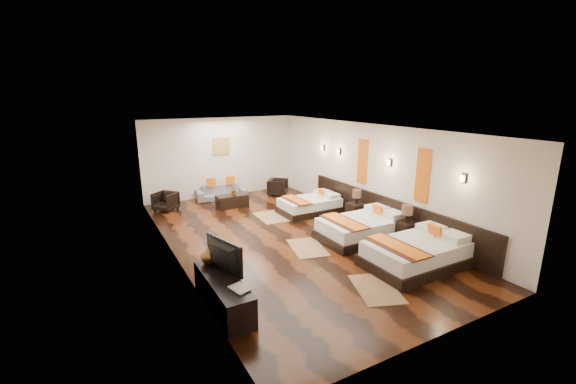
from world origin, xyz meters
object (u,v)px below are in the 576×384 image
bed_far (310,205)px  armchair_left (166,201)px  bed_near (417,253)px  armchair_right (278,187)px  figurine (209,254)px  table_plant (234,190)px  book (233,291)px  bed_mid (363,228)px  tv (219,256)px  nightstand_a (406,230)px  sofa (221,192)px  tv_console (223,293)px  nightstand_b (356,210)px  coffee_table (232,201)px

bed_far → armchair_left: 4.59m
bed_near → armchair_right: (0.06, 6.58, 0.01)m
figurine → table_plant: figurine is taller
bed_near → book: bed_near is taller
bed_mid → tv: (-4.15, -1.08, 0.56)m
book → figurine: size_ratio=0.98×
nightstand_a → figurine: 4.96m
tv → table_plant: bearing=-39.0°
armchair_left → armchair_right: (3.96, -0.12, 0.01)m
nightstand_a → sofa: nightstand_a is taller
tv → table_plant: tv is taller
bed_far → tv: tv is taller
armchair_left → table_plant: (2.07, -0.66, 0.25)m
nightstand_a → book: nightstand_a is taller
bed_mid → nightstand_a: (0.75, -0.73, 0.06)m
nightstand_a → tv_console: (-4.95, -0.61, -0.07)m
bed_far → table_plant: 2.56m
bed_far → sofa: size_ratio=1.09×
book → bed_far: bearing=46.0°
bed_far → book: size_ratio=5.53×
nightstand_b → armchair_right: nightstand_b is taller
bed_far → nightstand_b: 1.50m
nightstand_a → armchair_right: 5.56m
bed_mid → sofa: bed_mid is taller
nightstand_a → sofa: size_ratio=0.57×
bed_near → tv_console: 4.22m
sofa → coffee_table: bearing=-80.8°
bed_mid → armchair_right: bed_mid is taller
tv_console → bed_far: bearing=42.4°
armchair_right → nightstand_b: bearing=-128.1°
figurine → armchair_right: 6.91m
nightstand_b → armchair_right: size_ratio=1.39×
armchair_left → nightstand_b: bearing=11.1°
coffee_table → tv_console: bearing=-112.2°
nightstand_b → book: size_ratio=2.76×
tv → armchair_left: tv is taller
bed_near → sofa: (-1.91, 7.10, -0.04)m
bed_near → bed_mid: bearing=90.0°
bed_far → figurine: bearing=-143.2°
tv → armchair_right: bearing=-51.1°
bed_far → nightstand_a: nightstand_a is taller
bed_mid → book: 4.60m
figurine → bed_far: bearing=36.8°
book → armchair_left: 6.78m
bed_mid → tv: tv is taller
sofa → nightstand_b: bearing=-48.0°
coffee_table → nightstand_b: bearing=-49.1°
armchair_left → table_plant: size_ratio=2.21×
armchair_left → tv_console: bearing=-43.0°
tv → figurine: 0.45m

